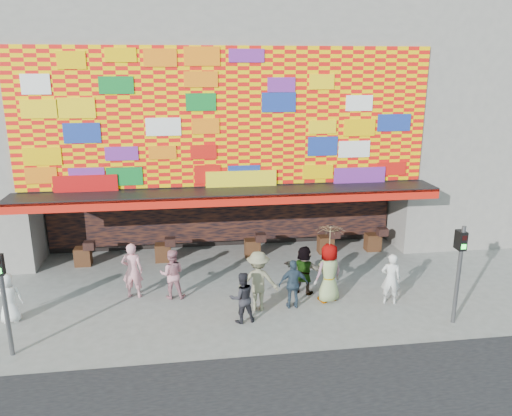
{
  "coord_description": "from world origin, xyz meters",
  "views": [
    {
      "loc": [
        -1.45,
        -13.86,
        7.34
      ],
      "look_at": [
        0.78,
        2.0,
        2.76
      ],
      "focal_mm": 35.0,
      "sensor_mm": 36.0,
      "label": 1
    }
  ],
  "objects_px": {
    "ped_b": "(132,270)",
    "ped_i": "(172,274)",
    "signal_left": "(3,290)",
    "ped_c": "(242,297)",
    "ped_a": "(9,298)",
    "signal_right": "(460,264)",
    "ped_d": "(258,281)",
    "ped_h": "(391,279)",
    "parasol": "(330,239)",
    "ped_e": "(293,284)",
    "ped_g": "(329,273)",
    "ped_f": "(304,270)"
  },
  "relations": [
    {
      "from": "ped_g",
      "to": "ped_h",
      "type": "relative_size",
      "value": 1.15
    },
    {
      "from": "ped_b",
      "to": "parasol",
      "type": "xyz_separation_m",
      "value": [
        6.24,
        -1.17,
        1.19
      ]
    },
    {
      "from": "signal_right",
      "to": "ped_h",
      "type": "relative_size",
      "value": 1.79
    },
    {
      "from": "ped_b",
      "to": "ped_i",
      "type": "bearing_deg",
      "value": 177.38
    },
    {
      "from": "ped_b",
      "to": "ped_c",
      "type": "bearing_deg",
      "value": 154.91
    },
    {
      "from": "signal_left",
      "to": "ped_c",
      "type": "xyz_separation_m",
      "value": [
        6.2,
        0.92,
        -1.08
      ]
    },
    {
      "from": "ped_d",
      "to": "signal_left",
      "type": "bearing_deg",
      "value": 21.58
    },
    {
      "from": "ped_c",
      "to": "ped_g",
      "type": "distance_m",
      "value": 3.06
    },
    {
      "from": "ped_b",
      "to": "ped_e",
      "type": "bearing_deg",
      "value": 171.34
    },
    {
      "from": "ped_a",
      "to": "ped_i",
      "type": "height_order",
      "value": "ped_i"
    },
    {
      "from": "ped_g",
      "to": "parasol",
      "type": "bearing_deg",
      "value": -26.27
    },
    {
      "from": "signal_left",
      "to": "ped_i",
      "type": "height_order",
      "value": "signal_left"
    },
    {
      "from": "ped_b",
      "to": "ped_e",
      "type": "relative_size",
      "value": 1.18
    },
    {
      "from": "ped_e",
      "to": "ped_b",
      "type": "bearing_deg",
      "value": -16.36
    },
    {
      "from": "signal_right",
      "to": "ped_f",
      "type": "xyz_separation_m",
      "value": [
        -3.94,
        2.56,
        -1.03
      ]
    },
    {
      "from": "ped_a",
      "to": "ped_i",
      "type": "xyz_separation_m",
      "value": [
        4.74,
        0.95,
        0.07
      ]
    },
    {
      "from": "signal_left",
      "to": "ped_h",
      "type": "height_order",
      "value": "signal_left"
    },
    {
      "from": "ped_i",
      "to": "ped_a",
      "type": "bearing_deg",
      "value": 15.94
    },
    {
      "from": "signal_left",
      "to": "ped_b",
      "type": "xyz_separation_m",
      "value": [
        2.86,
        3.06,
        -0.93
      ]
    },
    {
      "from": "ped_a",
      "to": "ped_g",
      "type": "bearing_deg",
      "value": 171.19
    },
    {
      "from": "signal_right",
      "to": "ped_e",
      "type": "xyz_separation_m",
      "value": [
        -4.51,
        1.6,
        -1.07
      ]
    },
    {
      "from": "signal_left",
      "to": "ped_e",
      "type": "xyz_separation_m",
      "value": [
        7.89,
        1.6,
        -1.07
      ]
    },
    {
      "from": "parasol",
      "to": "ped_e",
      "type": "bearing_deg",
      "value": -166.51
    },
    {
      "from": "ped_h",
      "to": "parasol",
      "type": "xyz_separation_m",
      "value": [
        -1.9,
        0.43,
        1.29
      ]
    },
    {
      "from": "signal_right",
      "to": "ped_d",
      "type": "bearing_deg",
      "value": 163.89
    },
    {
      "from": "signal_right",
      "to": "ped_d",
      "type": "xyz_separation_m",
      "value": [
        -5.61,
        1.62,
        -0.9
      ]
    },
    {
      "from": "ped_a",
      "to": "ped_e",
      "type": "height_order",
      "value": "ped_e"
    },
    {
      "from": "signal_right",
      "to": "ped_d",
      "type": "height_order",
      "value": "signal_right"
    },
    {
      "from": "ped_b",
      "to": "ped_i",
      "type": "xyz_separation_m",
      "value": [
        1.27,
        -0.23,
        -0.1
      ]
    },
    {
      "from": "ped_a",
      "to": "ped_g",
      "type": "relative_size",
      "value": 0.79
    },
    {
      "from": "signal_left",
      "to": "ped_e",
      "type": "bearing_deg",
      "value": 11.48
    },
    {
      "from": "ped_i",
      "to": "parasol",
      "type": "bearing_deg",
      "value": 173.87
    },
    {
      "from": "ped_e",
      "to": "ped_i",
      "type": "height_order",
      "value": "ped_i"
    },
    {
      "from": "signal_left",
      "to": "ped_b",
      "type": "bearing_deg",
      "value": 46.94
    },
    {
      "from": "ped_d",
      "to": "signal_right",
      "type": "bearing_deg",
      "value": 172.04
    },
    {
      "from": "signal_left",
      "to": "ped_c",
      "type": "relative_size",
      "value": 1.92
    },
    {
      "from": "ped_g",
      "to": "ped_i",
      "type": "bearing_deg",
      "value": -29.86
    },
    {
      "from": "ped_c",
      "to": "ped_i",
      "type": "height_order",
      "value": "ped_i"
    },
    {
      "from": "signal_right",
      "to": "ped_c",
      "type": "distance_m",
      "value": 6.36
    },
    {
      "from": "signal_right",
      "to": "ped_i",
      "type": "relative_size",
      "value": 1.81
    },
    {
      "from": "signal_left",
      "to": "signal_right",
      "type": "relative_size",
      "value": 1.0
    },
    {
      "from": "ped_h",
      "to": "signal_right",
      "type": "bearing_deg",
      "value": 150.16
    },
    {
      "from": "signal_right",
      "to": "ped_a",
      "type": "relative_size",
      "value": 1.97
    },
    {
      "from": "ped_f",
      "to": "ped_h",
      "type": "bearing_deg",
      "value": -170.72
    },
    {
      "from": "ped_h",
      "to": "ped_i",
      "type": "bearing_deg",
      "value": 5.18
    },
    {
      "from": "ped_c",
      "to": "ped_f",
      "type": "distance_m",
      "value": 2.79
    },
    {
      "from": "ped_d",
      "to": "ped_a",
      "type": "bearing_deg",
      "value": 6.12
    },
    {
      "from": "ped_a",
      "to": "ped_h",
      "type": "relative_size",
      "value": 0.91
    },
    {
      "from": "ped_c",
      "to": "ped_i",
      "type": "distance_m",
      "value": 2.82
    },
    {
      "from": "ped_i",
      "to": "ped_c",
      "type": "bearing_deg",
      "value": 141.85
    }
  ]
}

